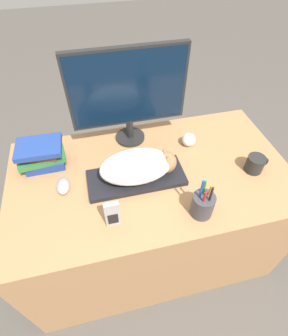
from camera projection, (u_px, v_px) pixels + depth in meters
name	position (u px, v px, depth m)	size (l,w,h in m)	color
ground_plane	(165.00, 302.00, 1.54)	(12.00, 12.00, 0.00)	#4C4742
desk	(150.00, 214.00, 1.53)	(1.36, 0.77, 0.72)	#9E7047
keyboard	(136.00, 178.00, 1.23)	(0.45, 0.19, 0.02)	black
cat	(140.00, 166.00, 1.18)	(0.35, 0.19, 0.13)	white
monitor	(128.00, 91.00, 1.23)	(0.57, 0.16, 0.50)	black
computer_mouse	(63.00, 186.00, 1.19)	(0.06, 0.10, 0.03)	gray
coffee_mug	(255.00, 164.00, 1.25)	(0.11, 0.08, 0.08)	black
pen_cup	(203.00, 205.00, 1.07)	(0.09, 0.09, 0.21)	#38383D
baseball	(189.00, 140.00, 1.38)	(0.07, 0.07, 0.07)	silver
phone	(112.00, 214.00, 1.03)	(0.06, 0.02, 0.13)	#99999E
book_stack	(42.00, 155.00, 1.26)	(0.23, 0.16, 0.13)	navy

